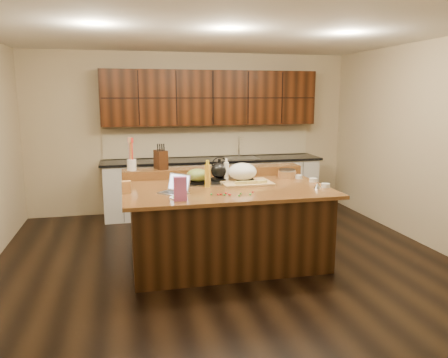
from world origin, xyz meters
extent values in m
cube|color=black|center=(0.00, 0.00, -0.01)|extent=(5.50, 5.00, 0.01)
cube|color=silver|center=(0.00, 0.00, 2.71)|extent=(5.50, 5.00, 0.01)
cube|color=tan|center=(0.00, 2.50, 1.35)|extent=(5.50, 0.01, 2.70)
cube|color=tan|center=(0.00, -2.50, 1.35)|extent=(5.50, 0.01, 2.70)
cube|color=tan|center=(2.75, 0.00, 1.35)|extent=(0.01, 5.00, 2.70)
cube|color=black|center=(0.00, 0.00, 0.44)|extent=(2.22, 1.42, 0.88)
cube|color=black|center=(0.00, 0.00, 0.90)|extent=(2.40, 1.60, 0.04)
cube|color=black|center=(0.00, 0.70, 0.98)|extent=(2.40, 0.30, 0.12)
cube|color=gray|center=(0.00, 0.30, 0.93)|extent=(0.92, 0.52, 0.02)
cylinder|color=black|center=(-0.30, 0.43, 0.95)|extent=(0.22, 0.22, 0.03)
cylinder|color=black|center=(0.30, 0.43, 0.95)|extent=(0.22, 0.22, 0.03)
cylinder|color=black|center=(-0.30, 0.17, 0.95)|extent=(0.22, 0.22, 0.03)
cylinder|color=black|center=(0.30, 0.17, 0.95)|extent=(0.22, 0.22, 0.03)
cylinder|color=black|center=(0.00, 0.30, 0.95)|extent=(0.22, 0.22, 0.03)
cube|color=silver|center=(0.30, 2.17, 0.45)|extent=(3.60, 0.62, 0.90)
cube|color=black|center=(0.30, 2.17, 0.92)|extent=(3.70, 0.66, 0.04)
cube|color=gray|center=(0.80, 2.17, 0.94)|extent=(0.55, 0.42, 0.01)
cylinder|color=gray|center=(0.80, 2.35, 1.12)|extent=(0.02, 0.02, 0.36)
cube|color=black|center=(0.30, 2.32, 1.95)|extent=(3.60, 0.34, 0.90)
cube|color=tan|center=(0.30, 2.48, 1.20)|extent=(3.60, 0.03, 0.50)
ellipsoid|color=black|center=(0.00, 0.30, 1.07)|extent=(0.26, 0.26, 0.20)
ellipsoid|color=olive|center=(-0.30, 0.17, 1.04)|extent=(0.27, 0.27, 0.15)
cube|color=#B7B7BC|center=(-0.65, -0.26, 0.93)|extent=(0.36, 0.36, 0.01)
cube|color=black|center=(-0.65, -0.26, 0.94)|extent=(0.26, 0.27, 0.00)
cube|color=#B7B7BC|center=(-0.57, -0.20, 1.03)|extent=(0.25, 0.27, 0.19)
cube|color=silver|center=(-0.58, -0.20, 1.03)|extent=(0.22, 0.23, 0.17)
cylinder|color=gold|center=(-0.21, 0.01, 1.06)|extent=(0.09, 0.09, 0.27)
cylinder|color=silver|center=(0.07, 0.24, 1.04)|extent=(0.08, 0.08, 0.25)
cube|color=tan|center=(0.29, 0.09, 0.93)|extent=(0.62, 0.45, 0.03)
ellipsoid|color=white|center=(0.26, 0.18, 1.06)|extent=(0.35, 0.35, 0.22)
cube|color=#EDD872|center=(0.18, -0.05, 0.97)|extent=(0.13, 0.04, 0.04)
cube|color=#EDD872|center=(0.31, -0.05, 0.97)|extent=(0.13, 0.04, 0.04)
cube|color=#EDD872|center=(0.44, -0.05, 0.97)|extent=(0.13, 0.04, 0.04)
cylinder|color=gray|center=(0.42, 0.07, 0.95)|extent=(0.23, 0.10, 0.01)
cylinder|color=white|center=(1.15, -0.32, 0.94)|extent=(0.11, 0.11, 0.04)
cylinder|color=white|center=(1.15, 0.03, 0.94)|extent=(0.13, 0.13, 0.04)
cylinder|color=white|center=(1.06, 0.28, 0.94)|extent=(0.12, 0.12, 0.04)
cylinder|color=#996B3F|center=(0.93, 0.37, 0.97)|extent=(0.29, 0.29, 0.09)
cone|color=silver|center=(1.02, -0.37, 0.96)|extent=(0.09, 0.09, 0.07)
cube|color=#C95EA6|center=(-0.61, -0.60, 1.05)|extent=(0.14, 0.08, 0.25)
cylinder|color=white|center=(-0.62, -0.48, 0.93)|extent=(0.19, 0.19, 0.01)
cube|color=#D7944C|center=(-1.15, -0.12, 0.99)|extent=(0.10, 0.07, 0.14)
cylinder|color=white|center=(-1.07, 0.70, 1.11)|extent=(0.15, 0.15, 0.14)
cube|color=black|center=(-0.70, 0.70, 1.16)|extent=(0.18, 0.23, 0.25)
ellipsoid|color=red|center=(-0.08, -0.40, 0.93)|extent=(0.02, 0.02, 0.02)
ellipsoid|color=#198C26|center=(-0.25, -0.42, 0.93)|extent=(0.02, 0.02, 0.02)
ellipsoid|color=red|center=(-0.15, -0.44, 0.93)|extent=(0.02, 0.02, 0.02)
ellipsoid|color=#198C26|center=(0.16, -0.52, 0.93)|extent=(0.02, 0.02, 0.02)
ellipsoid|color=red|center=(0.22, -0.42, 0.93)|extent=(0.02, 0.02, 0.02)
ellipsoid|color=#198C26|center=(-0.12, -0.48, 0.93)|extent=(0.02, 0.02, 0.02)
ellipsoid|color=red|center=(-0.18, -0.44, 0.93)|extent=(0.02, 0.02, 0.02)
ellipsoid|color=#198C26|center=(0.03, -0.55, 0.93)|extent=(0.02, 0.02, 0.02)
ellipsoid|color=red|center=(-0.05, -0.49, 0.93)|extent=(0.02, 0.02, 0.02)
ellipsoid|color=#198C26|center=(0.07, -0.47, 0.93)|extent=(0.02, 0.02, 0.02)
ellipsoid|color=red|center=(-0.07, -0.46, 0.93)|extent=(0.02, 0.02, 0.02)
camera|label=1|loc=(-1.16, -4.97, 1.98)|focal=35.00mm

